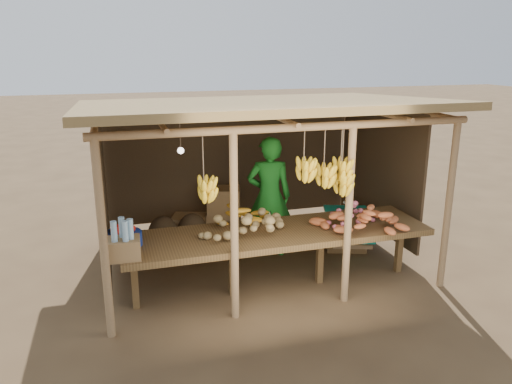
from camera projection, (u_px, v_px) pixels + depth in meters
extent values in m
plane|color=brown|center=(256.00, 260.00, 7.42)|extent=(60.00, 60.00, 0.00)
cylinder|color=#97744E|center=(103.00, 242.00, 5.16)|extent=(0.09, 0.09, 2.20)
cylinder|color=#97744E|center=(448.00, 207.00, 6.31)|extent=(0.09, 0.09, 2.20)
cylinder|color=#97744E|center=(103.00, 174.00, 7.92)|extent=(0.09, 0.09, 2.20)
cylinder|color=#97744E|center=(343.00, 158.00, 9.08)|extent=(0.09, 0.09, 2.20)
cylinder|color=#97744E|center=(234.00, 229.00, 5.54)|extent=(0.09, 0.09, 2.20)
cylinder|color=#97744E|center=(348.00, 217.00, 5.93)|extent=(0.09, 0.09, 2.20)
cylinder|color=#97744E|center=(295.00, 127.00, 5.43)|extent=(4.40, 0.09, 0.09)
cylinder|color=#97744E|center=(230.00, 101.00, 8.19)|extent=(4.40, 0.09, 0.09)
cube|color=olive|center=(256.00, 105.00, 6.79)|extent=(4.70, 3.50, 0.28)
cube|color=#42311E|center=(231.00, 160.00, 8.45)|extent=(4.20, 0.04, 1.98)
cube|color=#42311E|center=(104.00, 189.00, 6.70)|extent=(0.04, 2.40, 1.98)
cube|color=#42311E|center=(379.00, 168.00, 7.84)|extent=(0.04, 2.40, 1.98)
cube|color=brown|center=(277.00, 234.00, 6.34)|extent=(3.90, 1.05, 0.08)
cube|color=brown|center=(135.00, 281.00, 5.95)|extent=(0.08, 0.08, 0.72)
cube|color=brown|center=(232.00, 268.00, 6.28)|extent=(0.08, 0.08, 0.72)
cube|color=brown|center=(320.00, 257.00, 6.61)|extent=(0.08, 0.08, 0.72)
cube|color=brown|center=(399.00, 247.00, 6.94)|extent=(0.08, 0.08, 0.72)
cylinder|color=navy|center=(122.00, 239.00, 5.84)|extent=(0.45, 0.45, 0.16)
cube|color=olive|center=(124.00, 249.00, 5.47)|extent=(0.38, 0.30, 0.23)
imported|color=#19731E|center=(269.00, 197.00, 7.41)|extent=(0.74, 0.57, 1.81)
cube|color=brown|center=(346.00, 231.00, 7.80)|extent=(0.73, 0.68, 0.55)
cube|color=#0D927E|center=(347.00, 212.00, 7.72)|extent=(0.82, 0.76, 0.06)
cube|color=olive|center=(224.00, 225.00, 8.22)|extent=(0.62, 0.55, 0.42)
cube|color=olive|center=(224.00, 200.00, 8.10)|extent=(0.62, 0.55, 0.42)
cube|color=olive|center=(190.00, 228.00, 8.06)|extent=(0.62, 0.55, 0.42)
ellipsoid|color=#42311E|center=(163.00, 234.00, 7.65)|extent=(0.49, 0.49, 0.67)
ellipsoid|color=#42311E|center=(192.00, 231.00, 7.77)|extent=(0.49, 0.49, 0.67)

